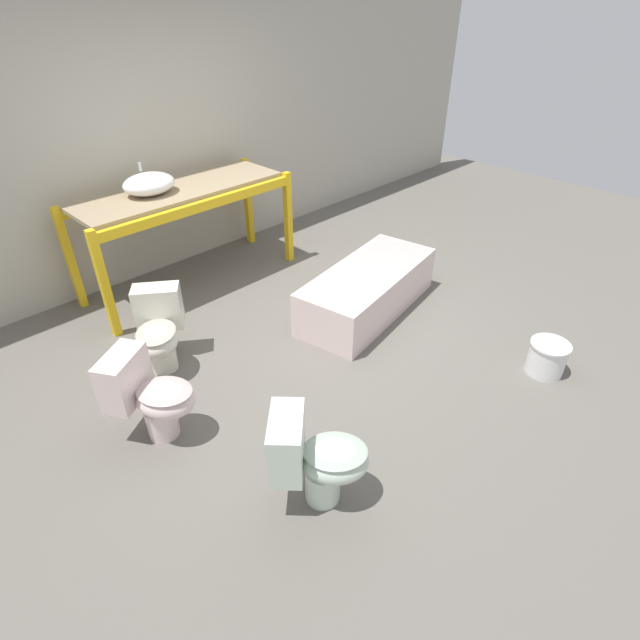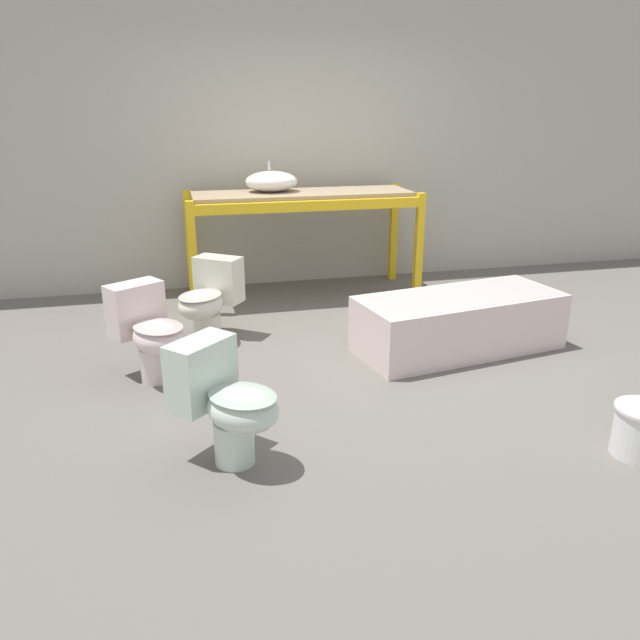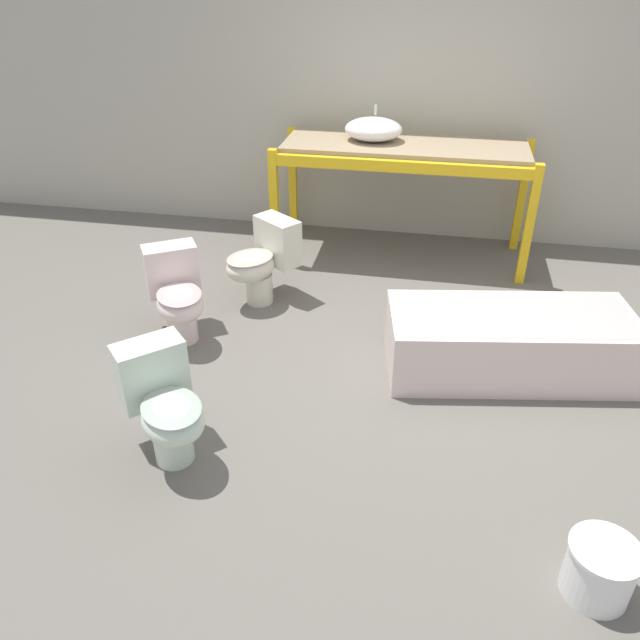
{
  "view_description": "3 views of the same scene",
  "coord_description": "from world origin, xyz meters",
  "px_view_note": "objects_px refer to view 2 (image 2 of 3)",
  "views": [
    {
      "loc": [
        -2.49,
        -2.71,
        2.61
      ],
      "look_at": [
        -0.33,
        -0.57,
        0.59
      ],
      "focal_mm": 28.0,
      "sensor_mm": 36.0,
      "label": 1
    },
    {
      "loc": [
        -1.32,
        -4.24,
        1.8
      ],
      "look_at": [
        -0.46,
        -0.67,
        0.52
      ],
      "focal_mm": 35.0,
      "sensor_mm": 36.0,
      "label": 2
    },
    {
      "loc": [
        0.19,
        -3.71,
        2.45
      ],
      "look_at": [
        -0.42,
        -0.53,
        0.5
      ],
      "focal_mm": 35.0,
      "sensor_mm": 36.0,
      "label": 3
    }
  ],
  "objects_px": {
    "toilet_near": "(150,330)",
    "toilet_far": "(209,298)",
    "sink_basin": "(271,181)",
    "toilet_extra": "(226,400)",
    "bathtub_main": "(459,319)"
  },
  "relations": [
    {
      "from": "toilet_near",
      "to": "toilet_far",
      "type": "height_order",
      "value": "same"
    },
    {
      "from": "bathtub_main",
      "to": "sink_basin",
      "type": "bearing_deg",
      "value": 113.39
    },
    {
      "from": "toilet_near",
      "to": "sink_basin",
      "type": "bearing_deg",
      "value": 25.23
    },
    {
      "from": "toilet_near",
      "to": "toilet_far",
      "type": "xyz_separation_m",
      "value": [
        0.44,
        0.64,
        0.0
      ]
    },
    {
      "from": "toilet_near",
      "to": "toilet_far",
      "type": "relative_size",
      "value": 1.0
    },
    {
      "from": "toilet_near",
      "to": "toilet_extra",
      "type": "relative_size",
      "value": 1.02
    },
    {
      "from": "toilet_extra",
      "to": "toilet_near",
      "type": "bearing_deg",
      "value": 65.75
    },
    {
      "from": "bathtub_main",
      "to": "toilet_far",
      "type": "bearing_deg",
      "value": 151.48
    },
    {
      "from": "bathtub_main",
      "to": "toilet_extra",
      "type": "relative_size",
      "value": 2.53
    },
    {
      "from": "sink_basin",
      "to": "toilet_near",
      "type": "distance_m",
      "value": 2.23
    },
    {
      "from": "sink_basin",
      "to": "toilet_extra",
      "type": "distance_m",
      "value": 3.11
    },
    {
      "from": "toilet_near",
      "to": "toilet_extra",
      "type": "height_order",
      "value": "same"
    },
    {
      "from": "toilet_near",
      "to": "bathtub_main",
      "type": "bearing_deg",
      "value": -31.57
    },
    {
      "from": "sink_basin",
      "to": "bathtub_main",
      "type": "distance_m",
      "value": 2.26
    },
    {
      "from": "toilet_far",
      "to": "toilet_extra",
      "type": "distance_m",
      "value": 1.81
    }
  ]
}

